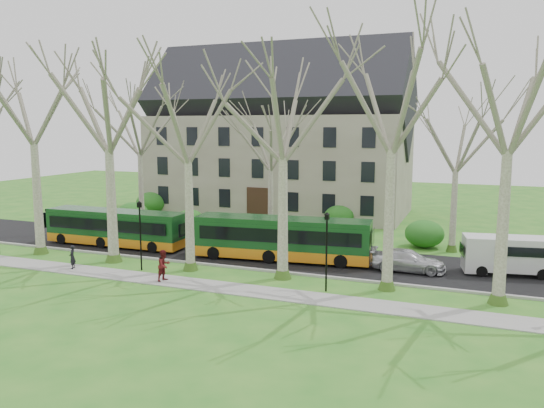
# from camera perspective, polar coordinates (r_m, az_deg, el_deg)

# --- Properties ---
(ground) EXTENTS (120.00, 120.00, 0.00)m
(ground) POSITION_cam_1_polar(r_m,az_deg,el_deg) (32.53, -4.04, -7.68)
(ground) COLOR #2C7722
(ground) RESTS_ON ground
(sidewalk) EXTENTS (70.00, 2.00, 0.06)m
(sidewalk) POSITION_cam_1_polar(r_m,az_deg,el_deg) (30.38, -6.07, -8.82)
(sidewalk) COLOR gray
(sidewalk) RESTS_ON ground
(road) EXTENTS (80.00, 8.00, 0.06)m
(road) POSITION_cam_1_polar(r_m,az_deg,el_deg) (37.40, -0.44, -5.48)
(road) COLOR black
(road) RESTS_ON ground
(curb) EXTENTS (80.00, 0.25, 0.14)m
(curb) POSITION_cam_1_polar(r_m,az_deg,el_deg) (33.83, -2.95, -6.92)
(curb) COLOR #A5A39E
(curb) RESTS_ON ground
(building) EXTENTS (26.50, 12.20, 16.00)m
(building) POSITION_cam_1_polar(r_m,az_deg,el_deg) (55.75, 0.83, 7.42)
(building) COLOR gray
(building) RESTS_ON ground
(tree_row_verge) EXTENTS (49.00, 7.00, 14.00)m
(tree_row_verge) POSITION_cam_1_polar(r_m,az_deg,el_deg) (31.60, -3.94, 4.75)
(tree_row_verge) COLOR gray
(tree_row_verge) RESTS_ON ground
(tree_row_far) EXTENTS (33.00, 7.00, 12.00)m
(tree_row_far) POSITION_cam_1_polar(r_m,az_deg,el_deg) (42.04, 0.63, 4.30)
(tree_row_far) COLOR gray
(tree_row_far) RESTS_ON ground
(lamp_row) EXTENTS (36.22, 0.22, 4.30)m
(lamp_row) POSITION_cam_1_polar(r_m,az_deg,el_deg) (31.04, -4.87, -3.58)
(lamp_row) COLOR black
(lamp_row) RESTS_ON ground
(hedges) EXTENTS (30.60, 8.60, 2.00)m
(hedges) POSITION_cam_1_polar(r_m,az_deg,el_deg) (46.64, -1.93, -1.50)
(hedges) COLOR #1D5618
(hedges) RESTS_ON ground
(bus_lead) EXTENTS (11.11, 2.43, 2.77)m
(bus_lead) POSITION_cam_1_polar(r_m,az_deg,el_deg) (41.53, -16.44, -2.44)
(bus_lead) COLOR #123F19
(bus_lead) RESTS_ON road
(bus_follow) EXTENTS (11.99, 3.65, 2.95)m
(bus_follow) POSITION_cam_1_polar(r_m,az_deg,el_deg) (35.63, 1.09, -3.70)
(bus_follow) COLOR #123F19
(bus_follow) RESTS_ON road
(sedan) EXTENTS (4.60, 1.98, 1.32)m
(sedan) POSITION_cam_1_polar(r_m,az_deg,el_deg) (34.12, 14.42, -5.92)
(sedan) COLOR silver
(sedan) RESTS_ON road
(van_a) EXTENTS (5.54, 2.80, 2.31)m
(van_a) POSITION_cam_1_polar(r_m,az_deg,el_deg) (35.27, 24.15, -5.10)
(van_a) COLOR silver
(van_a) RESTS_ON road
(pedestrian_a) EXTENTS (0.55, 0.65, 1.51)m
(pedestrian_a) POSITION_cam_1_polar(r_m,az_deg,el_deg) (35.87, -20.69, -5.35)
(pedestrian_a) COLOR black
(pedestrian_a) RESTS_ON sidewalk
(pedestrian_b) EXTENTS (0.87, 1.02, 1.83)m
(pedestrian_b) POSITION_cam_1_polar(r_m,az_deg,el_deg) (31.61, -11.54, -6.48)
(pedestrian_b) COLOR #5B1417
(pedestrian_b) RESTS_ON sidewalk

